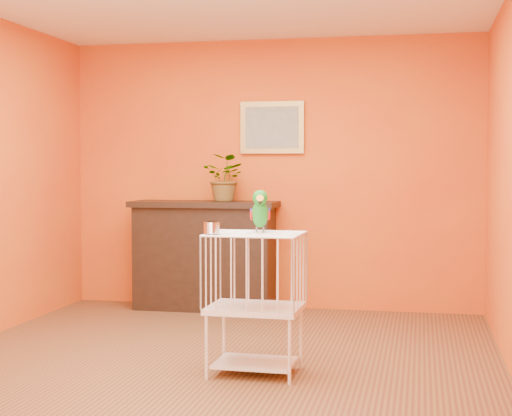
# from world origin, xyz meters

# --- Properties ---
(ground) EXTENTS (4.50, 4.50, 0.00)m
(ground) POSITION_xyz_m (0.00, 0.00, 0.00)
(ground) COLOR brown
(ground) RESTS_ON ground
(room_shell) EXTENTS (4.50, 4.50, 4.50)m
(room_shell) POSITION_xyz_m (0.00, 0.00, 1.58)
(room_shell) COLOR orange
(room_shell) RESTS_ON ground
(console_cabinet) EXTENTS (1.40, 0.50, 1.04)m
(console_cabinet) POSITION_xyz_m (-0.62, 2.01, 0.52)
(console_cabinet) COLOR black
(console_cabinet) RESTS_ON ground
(potted_plant) EXTENTS (0.52, 0.55, 0.35)m
(potted_plant) POSITION_xyz_m (-0.41, 2.06, 1.22)
(potted_plant) COLOR #26722D
(potted_plant) RESTS_ON console_cabinet
(framed_picture) EXTENTS (0.62, 0.04, 0.50)m
(framed_picture) POSITION_xyz_m (0.00, 2.22, 1.75)
(framed_picture) COLOR #B89042
(framed_picture) RESTS_ON room_shell
(birdcage) EXTENTS (0.61, 0.48, 0.93)m
(birdcage) POSITION_xyz_m (0.35, -0.21, 0.49)
(birdcage) COLOR white
(birdcage) RESTS_ON ground
(feed_cup) EXTENTS (0.11, 0.11, 0.07)m
(feed_cup) POSITION_xyz_m (0.09, -0.35, 0.98)
(feed_cup) COLOR silver
(feed_cup) RESTS_ON birdcage
(parrot) EXTENTS (0.15, 0.26, 0.29)m
(parrot) POSITION_xyz_m (0.37, -0.16, 1.08)
(parrot) COLOR #59544C
(parrot) RESTS_ON birdcage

